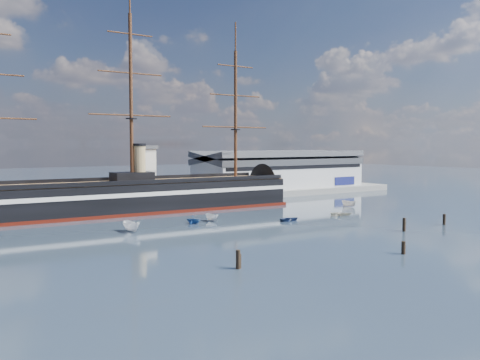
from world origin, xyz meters
TOP-DOWN VIEW (x-y plane):
  - ground at (0.00, 40.00)m, footprint 600.00×600.00m
  - quay at (10.00, 76.00)m, footprint 180.00×18.00m
  - warehouse at (58.00, 80.00)m, footprint 63.00×21.00m
  - quay_tower at (3.00, 73.00)m, footprint 5.00×5.00m
  - warship at (-10.99, 60.00)m, footprint 113.22×20.14m
  - motorboat_a at (-20.03, 31.66)m, footprint 6.81×2.55m
  - motorboat_b at (15.38, 25.05)m, footprint 1.33×3.03m
  - motorboat_c at (0.79, 34.81)m, footprint 5.47×2.32m
  - motorboat_d at (-4.56, 34.02)m, footprint 6.12×4.74m
  - motorboat_e at (31.32, 24.63)m, footprint 2.98×3.26m
  - motorboat_f at (46.68, 36.40)m, footprint 5.75×2.54m
  - piling_near_left at (-20.85, -6.18)m, footprint 0.64×0.64m
  - piling_near_mid at (6.13, -13.11)m, footprint 0.64×0.64m
  - piling_near_right at (24.53, 0.97)m, footprint 0.64×0.64m
  - piling_far_right at (38.73, 1.48)m, footprint 0.64×0.64m

SIDE VIEW (x-z plane):
  - ground at x=0.00m, z-range 0.00..0.00m
  - quay at x=10.00m, z-range -1.00..1.00m
  - motorboat_a at x=-20.03m, z-range -1.36..1.36m
  - motorboat_b at x=15.38m, z-range -0.69..0.69m
  - motorboat_c at x=0.79m, z-range -1.07..1.07m
  - motorboat_d at x=-4.56m, z-range -1.03..1.03m
  - motorboat_e at x=31.32m, z-range -0.74..0.74m
  - motorboat_f at x=46.68m, z-range -1.12..1.12m
  - piling_near_left at x=-20.85m, z-range -1.68..1.68m
  - piling_near_mid at x=6.13m, z-range -1.37..1.37m
  - piling_near_right at x=24.53m, z-range -1.70..1.70m
  - piling_far_right at x=38.73m, z-range -1.51..1.51m
  - warship at x=-10.99m, z-range -22.93..31.01m
  - warehouse at x=58.00m, z-range 2.18..13.78m
  - quay_tower at x=3.00m, z-range 2.25..17.25m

